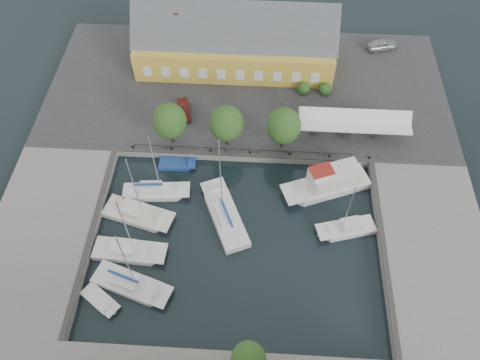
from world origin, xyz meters
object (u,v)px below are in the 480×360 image
(launch_nw, at_px, (177,165))
(tent_canopy, at_px, (354,121))
(trawler, at_px, (329,183))
(east_boat_b, at_px, (347,229))
(warehouse, at_px, (231,42))
(launch_sw, at_px, (100,300))
(center_sailboat, at_px, (225,217))
(west_boat_c, at_px, (128,252))
(west_boat_b, at_px, (137,214))
(west_boat_d, at_px, (130,285))
(car_silver, at_px, (382,45))
(car_red, at_px, (184,110))
(west_boat_a, at_px, (155,192))

(launch_nw, bearing_deg, tent_canopy, 13.95)
(trawler, xyz_separation_m, east_boat_b, (1.83, -5.88, -0.76))
(warehouse, distance_m, launch_sw, 39.58)
(center_sailboat, height_order, west_boat_c, center_sailboat)
(west_boat_b, bearing_deg, launch_nw, 65.23)
(west_boat_d, relative_size, launch_sw, 2.52)
(car_silver, xyz_separation_m, west_boat_b, (-31.94, -31.22, -1.52))
(east_boat_b, bearing_deg, car_red, 141.67)
(center_sailboat, relative_size, launch_sw, 2.89)
(warehouse, height_order, trawler, warehouse)
(center_sailboat, distance_m, west_boat_c, 11.62)
(east_boat_b, bearing_deg, trawler, 107.28)
(west_boat_b, bearing_deg, trawler, 13.20)
(center_sailboat, bearing_deg, launch_nw, 131.96)
(tent_canopy, bearing_deg, east_boat_b, -95.64)
(tent_canopy, height_order, east_boat_b, east_boat_b)
(warehouse, height_order, launch_sw, warehouse)
(west_boat_d, bearing_deg, launch_nw, 80.81)
(west_boat_b, distance_m, west_boat_c, 4.87)
(west_boat_b, height_order, west_boat_c, west_boat_b)
(center_sailboat, relative_size, trawler, 1.20)
(east_boat_b, xyz_separation_m, west_boat_c, (-24.53, -4.30, -0.00))
(launch_sw, height_order, launch_nw, launch_sw)
(launch_sw, bearing_deg, center_sailboat, 41.32)
(tent_canopy, height_order, trawler, trawler)
(west_boat_a, bearing_deg, west_boat_c, -101.19)
(car_red, relative_size, trawler, 0.37)
(trawler, distance_m, west_boat_a, 21.21)
(center_sailboat, bearing_deg, west_boat_a, 161.18)
(tent_canopy, xyz_separation_m, east_boat_b, (-1.37, -13.86, -3.42))
(west_boat_a, bearing_deg, trawler, 5.60)
(car_silver, distance_m, west_boat_b, 44.69)
(car_red, height_order, west_boat_a, west_boat_a)
(warehouse, bearing_deg, west_boat_a, -107.84)
(trawler, relative_size, launch_sw, 2.41)
(west_boat_a, relative_size, west_boat_b, 0.95)
(center_sailboat, xyz_separation_m, west_boat_d, (-9.45, -8.95, -0.09))
(center_sailboat, distance_m, east_boat_b, 14.11)
(center_sailboat, height_order, trawler, center_sailboat)
(warehouse, distance_m, trawler, 25.85)
(center_sailboat, height_order, west_boat_b, center_sailboat)
(tent_canopy, bearing_deg, warehouse, 140.14)
(west_boat_c, bearing_deg, tent_canopy, 35.05)
(trawler, height_order, west_boat_b, west_boat_b)
(warehouse, height_order, west_boat_d, west_boat_d)
(east_boat_b, distance_m, launch_sw, 28.21)
(tent_canopy, height_order, launch_nw, tent_canopy)
(car_silver, xyz_separation_m, west_boat_a, (-30.41, -27.99, -1.51))
(west_boat_d, height_order, launch_sw, west_boat_d)
(warehouse, distance_m, west_boat_a, 25.46)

